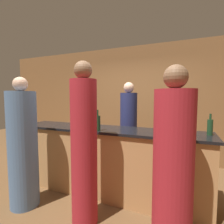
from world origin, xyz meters
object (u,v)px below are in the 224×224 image
(wine_bottle_0, at_px, (98,123))
(wine_bottle_2, at_px, (210,127))
(wine_bottle_1, at_px, (180,123))
(guest_1, at_px, (84,148))
(guest_2, at_px, (23,148))
(guest_0, at_px, (173,168))
(bartender, at_px, (128,134))

(wine_bottle_0, xyz_separation_m, wine_bottle_2, (1.46, 0.29, -0.01))
(wine_bottle_1, bearing_deg, guest_1, -139.07)
(guest_2, bearing_deg, guest_1, 2.82)
(guest_2, xyz_separation_m, wine_bottle_0, (0.90, 0.51, 0.33))
(wine_bottle_0, bearing_deg, guest_1, -83.26)
(wine_bottle_2, bearing_deg, wine_bottle_1, 156.97)
(guest_0, distance_m, guest_2, 1.97)
(guest_0, relative_size, wine_bottle_0, 5.97)
(guest_2, height_order, wine_bottle_0, guest_2)
(guest_1, bearing_deg, wine_bottle_1, 40.93)
(guest_1, relative_size, wine_bottle_1, 6.63)
(bartender, height_order, wine_bottle_0, bartender)
(bartender, relative_size, wine_bottle_2, 6.56)
(guest_2, relative_size, wine_bottle_2, 6.55)
(bartender, bearing_deg, wine_bottle_0, 77.66)
(wine_bottle_0, bearing_deg, wine_bottle_2, 11.19)
(guest_0, xyz_separation_m, wine_bottle_2, (0.39, 0.78, 0.31))
(guest_1, distance_m, wine_bottle_2, 1.61)
(wine_bottle_0, bearing_deg, guest_0, -24.62)
(guest_0, relative_size, wine_bottle_2, 6.64)
(guest_1, height_order, wine_bottle_0, guest_1)
(guest_0, height_order, wine_bottle_2, guest_0)
(wine_bottle_1, bearing_deg, wine_bottle_2, -23.03)
(wine_bottle_2, bearing_deg, guest_1, -151.91)
(guest_1, xyz_separation_m, wine_bottle_2, (1.40, 0.75, 0.24))
(guest_0, xyz_separation_m, guest_1, (-1.01, 0.03, 0.08))
(guest_0, bearing_deg, bartender, 122.57)
(guest_0, height_order, wine_bottle_1, guest_0)
(bartender, distance_m, guest_1, 1.35)
(guest_1, bearing_deg, wine_bottle_2, 28.09)
(bartender, relative_size, guest_1, 0.93)
(wine_bottle_1, xyz_separation_m, wine_bottle_2, (0.36, -0.15, -0.01))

